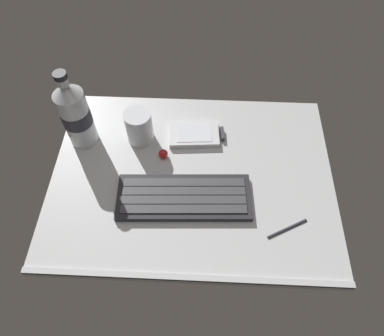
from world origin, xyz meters
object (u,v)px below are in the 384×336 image
Objects in this scene: trackball_mouse at (163,154)px; keyboard at (184,197)px; handheld_device at (197,134)px; water_bottle at (75,114)px; stylus_pen at (287,228)px; juice_cup at (139,128)px.

keyboard is at bearing -63.76° from trackball_mouse.
keyboard is 17.85cm from handheld_device.
handheld_device is 0.63× the size of water_bottle.
keyboard is 2.23× the size of handheld_device.
keyboard is 22.69cm from stylus_pen.
handheld_device is 14.05cm from juice_cup.
handheld_device is 30.96cm from stylus_pen.
trackball_mouse is (-5.52, 11.21, 0.29)cm from keyboard.
juice_cup is (-11.50, 16.54, 3.10)cm from keyboard.
keyboard is 30.71cm from water_bottle.
handheld_device is at bearing 4.95° from juice_cup.
trackball_mouse is (19.63, -4.37, -7.91)cm from water_bottle.
stylus_pen is at bearing -24.83° from water_bottle.
handheld_device is at bearing 102.10° from stylus_pen.
keyboard is 20.38cm from juice_cup.
juice_cup is at bearing 4.01° from water_bottle.
stylus_pen is (19.70, -23.89, -0.38)cm from handheld_device.
juice_cup is at bearing 124.81° from keyboard.
water_bottle reaches higher than stylus_pen.
trackball_mouse is 0.23× the size of stylus_pen.
keyboard is at bearing -55.19° from juice_cup.
stylus_pen is (33.33, -22.71, -3.56)cm from juice_cup.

